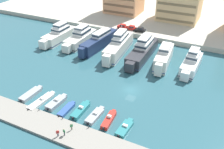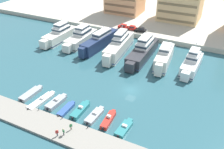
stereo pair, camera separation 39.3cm
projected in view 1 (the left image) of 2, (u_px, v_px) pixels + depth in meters
name	position (u px, v px, depth m)	size (l,w,h in m)	color
ground_plane	(131.00, 90.00, 65.30)	(400.00, 400.00, 0.00)	#2D5B66
quay_promenade	(186.00, 14.00, 116.83)	(180.00, 70.00, 1.73)	beige
pier_dock	(92.00, 142.00, 49.54)	(120.00, 6.29, 0.53)	gray
yacht_ivory_far_left	(59.00, 35.00, 91.58)	(5.43, 18.09, 8.13)	silver
yacht_ivory_left	(80.00, 38.00, 89.57)	(5.07, 18.43, 7.95)	silver
yacht_navy_mid_left	(99.00, 41.00, 86.42)	(5.33, 21.21, 7.44)	navy
yacht_ivory_center_left	(119.00, 46.00, 82.72)	(5.84, 22.01, 8.85)	silver
yacht_charcoal_center	(143.00, 50.00, 80.12)	(4.94, 22.33, 8.44)	#333338
yacht_ivory_center_right	(164.00, 57.00, 76.08)	(5.01, 16.81, 7.58)	silver
yacht_white_mid_right	(191.00, 63.00, 73.57)	(4.61, 15.84, 7.93)	white
motorboat_grey_far_left	(31.00, 94.00, 63.17)	(2.38, 7.36, 0.90)	#9EA3A8
motorboat_white_left	(41.00, 101.00, 60.78)	(2.63, 8.64, 1.15)	white
motorboat_grey_mid_left	(56.00, 102.00, 60.07)	(2.53, 6.72, 1.48)	#9EA3A8
motorboat_blue_center_left	(67.00, 109.00, 58.03)	(1.67, 6.10, 0.83)	#33569E
motorboat_teal_center	(81.00, 110.00, 57.65)	(1.95, 7.03, 1.42)	teal
motorboat_grey_center_right	(95.00, 115.00, 56.18)	(2.25, 6.59, 1.19)	#9EA3A8
motorboat_red_mid_right	(109.00, 120.00, 54.84)	(1.97, 6.62, 1.51)	red
motorboat_teal_right	(125.00, 128.00, 52.76)	(2.30, 6.20, 1.16)	teal
car_red_far_left	(123.00, 26.00, 97.87)	(4.13, 1.98, 1.80)	red
car_red_left	(132.00, 28.00, 96.60)	(4.11, 1.95, 1.80)	red
car_black_mid_left	(140.00, 29.00, 95.13)	(4.16, 2.05, 1.80)	black
apartment_block_left	(181.00, 0.00, 104.03)	(16.96, 15.06, 18.34)	#E0BC84
pedestrian_near_edge	(71.00, 126.00, 51.66)	(0.43, 0.55, 1.65)	#7A6B56
pedestrian_mid_deck	(64.00, 132.00, 50.31)	(0.61, 0.37, 1.68)	#282D3D
pedestrian_far_side	(58.00, 132.00, 50.09)	(0.46, 0.53, 1.67)	#282D3D
bollard_west	(39.00, 109.00, 57.35)	(0.20, 0.20, 0.61)	#2D2D33
bollard_west_mid	(62.00, 118.00, 54.88)	(0.20, 0.20, 0.61)	#2D2D33
bollard_east_mid	(88.00, 127.00, 52.42)	(0.20, 0.20, 0.61)	#2D2D33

